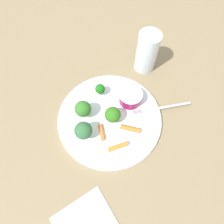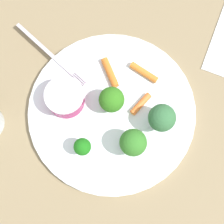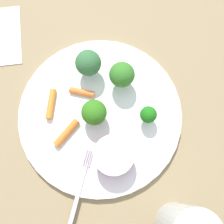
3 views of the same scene
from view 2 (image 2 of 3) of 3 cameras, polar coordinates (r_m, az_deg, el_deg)
The scene contains 11 objects.
ground_plane at distance 0.59m, azimuth -0.02°, elevation -0.02°, with size 2.40×2.40×0.00m, color #867351.
plate at distance 0.58m, azimuth -0.02°, elevation 0.14°, with size 0.29×0.29×0.01m, color white.
sauce_cup at distance 0.57m, azimuth -7.83°, elevation 2.35°, with size 0.06×0.06×0.04m.
broccoli_floret_0 at distance 0.55m, azimuth 0.12°, elevation 2.09°, with size 0.04×0.04×0.05m.
broccoli_floret_1 at distance 0.54m, azimuth 8.37°, elevation -0.99°, with size 0.04×0.04×0.06m.
broccoli_floret_2 at distance 0.53m, azimuth 3.57°, elevation -5.15°, with size 0.04×0.04×0.06m.
broccoli_floret_3 at distance 0.54m, azimuth -4.99°, elevation -5.85°, with size 0.03×0.03×0.04m.
carrot_stick_0 at distance 0.58m, azimuth 4.84°, elevation 1.37°, with size 0.01×0.01×0.04m, color orange.
carrot_stick_1 at distance 0.59m, azimuth -0.77°, elevation 6.59°, with size 0.01×0.01×0.05m, color orange.
carrot_stick_2 at distance 0.59m, azimuth 5.37°, elevation 6.63°, with size 0.01×0.01×0.05m, color orange.
fork at distance 0.62m, azimuth -10.13°, elevation 9.36°, with size 0.13×0.12×0.00m.
Camera 2 is at (-0.15, 0.01, 0.57)m, focal length 54.53 mm.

